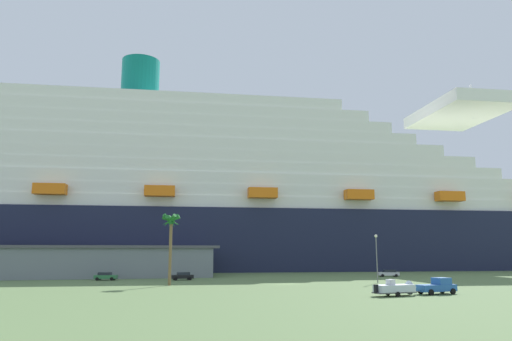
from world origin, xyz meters
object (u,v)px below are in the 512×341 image
parked_car_silver_sedan (389,273)px  parked_car_black_coupe (182,276)px  cruise_ship (241,203)px  small_boat_on_trailer (399,288)px  parked_car_green_wagon (106,276)px  pickup_truck (437,286)px  street_lamp (376,252)px  palm_tree (171,226)px

parked_car_silver_sedan → parked_car_black_coupe: bearing=-172.6°
cruise_ship → small_boat_on_trailer: 87.43m
small_boat_on_trailer → parked_car_silver_sedan: 47.20m
small_boat_on_trailer → parked_car_silver_sedan: (17.62, 43.78, -0.13)m
small_boat_on_trailer → parked_car_black_coupe: small_boat_on_trailer is taller
small_boat_on_trailer → parked_car_silver_sedan: size_ratio=1.50×
cruise_ship → small_boat_on_trailer: cruise_ship is taller
small_boat_on_trailer → parked_car_silver_sedan: small_boat_on_trailer is taller
parked_car_green_wagon → parked_car_silver_sedan: 61.67m
pickup_truck → parked_car_black_coupe: 50.32m
cruise_ship → parked_car_silver_sedan: bearing=-54.1°
pickup_truck → street_lamp: street_lamp is taller
parked_car_black_coupe → pickup_truck: bearing=-46.0°
parked_car_green_wagon → cruise_ship: bearing=54.4°
cruise_ship → street_lamp: bearing=-73.0°
pickup_truck → palm_tree: bearing=149.6°
palm_tree → parked_car_green_wagon: palm_tree is taller
parked_car_black_coupe → street_lamp: bearing=-21.6°
pickup_truck → palm_tree: palm_tree is taller
palm_tree → parked_car_green_wagon: (-13.26, 16.16, -9.17)m
street_lamp → parked_car_silver_sedan: bearing=61.6°
small_boat_on_trailer → parked_car_black_coupe: (-28.62, 37.78, -0.13)m
cruise_ship → parked_car_black_coupe: cruise_ship is taller
pickup_truck → parked_car_black_coupe: pickup_truck is taller
cruise_ship → palm_tree: (-18.89, -61.15, -10.42)m
pickup_truck → palm_tree: size_ratio=0.48×
cruise_ship → pickup_truck: size_ratio=47.70×
street_lamp → pickup_truck: bearing=-91.3°
parked_car_green_wagon → street_lamp: bearing=-17.2°
street_lamp → palm_tree: bearing=-179.2°
cruise_ship → street_lamp: size_ratio=32.05×
parked_car_silver_sedan → street_lamp: bearing=-118.4°
cruise_ship → pickup_truck: bearing=-77.7°
pickup_truck → small_boat_on_trailer: 6.50m
small_boat_on_trailer → palm_tree: (-30.64, 23.27, 9.04)m
small_boat_on_trailer → pickup_truck: bearing=13.9°
cruise_ship → parked_car_silver_sedan: 53.83m
cruise_ship → small_boat_on_trailer: bearing=-82.1°
small_boat_on_trailer → parked_car_black_coupe: bearing=127.1°
palm_tree → parked_car_silver_sedan: palm_tree is taller
street_lamp → parked_car_silver_sedan: street_lamp is taller
parked_car_green_wagon → parked_car_black_coupe: size_ratio=0.97×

